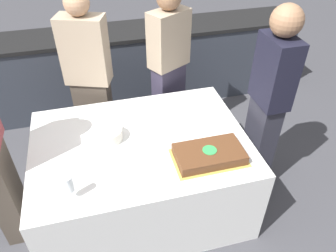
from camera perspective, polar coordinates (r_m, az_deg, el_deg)
name	(u,v)px	position (r m, az deg, el deg)	size (l,w,h in m)	color
ground_plane	(144,202)	(3.00, -4.16, -13.06)	(14.00, 14.00, 0.00)	#424247
back_counter	(115,68)	(3.99, -9.27, 9.86)	(4.40, 0.58, 0.92)	#333842
dining_table	(142,174)	(2.73, -4.50, -8.33)	(1.62, 1.18, 0.72)	white
cake	(209,154)	(2.32, 7.18, -4.90)	(0.52, 0.32, 0.08)	gold
plate_stack	(108,134)	(2.50, -10.42, -1.42)	(0.22, 0.22, 0.09)	white
wine_glass	(69,185)	(2.09, -16.83, -9.73)	(0.06, 0.06, 0.18)	white
side_plate_near_cake	(208,132)	(2.56, 6.97, -1.13)	(0.17, 0.17, 0.00)	white
person_cutting_cake	(169,69)	(3.13, 0.13, 9.90)	(0.41, 0.35, 1.61)	#383347
person_seated_right	(268,103)	(2.69, 16.99, 3.78)	(0.22, 0.33, 1.66)	#282833
person_standing_back	(89,79)	(3.05, -13.52, 7.91)	(0.43, 0.32, 1.62)	#4C4238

